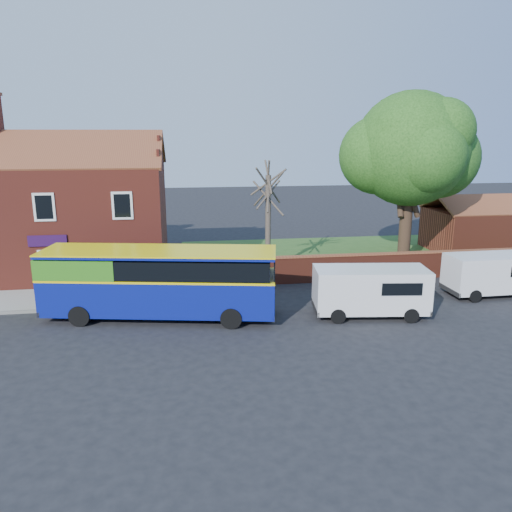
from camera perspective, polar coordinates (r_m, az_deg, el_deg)
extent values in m
plane|color=black|center=(21.57, -8.50, -9.16)|extent=(120.00, 120.00, 0.00)
cube|color=gray|center=(27.91, -23.05, -4.62)|extent=(18.00, 3.50, 0.12)
cube|color=slate|center=(26.31, -23.99, -5.79)|extent=(18.00, 0.15, 0.14)
cube|color=#426B28|center=(36.21, 12.56, 0.19)|extent=(26.00, 12.00, 0.04)
cube|color=maroon|center=(32.62, -21.09, 3.89)|extent=(12.00, 8.00, 6.50)
cube|color=brown|center=(30.28, -22.62, 11.17)|extent=(12.30, 4.08, 2.16)
cube|color=brown|center=(34.17, -20.99, 11.50)|extent=(12.30, 4.08, 2.16)
cube|color=black|center=(28.55, -23.06, 5.16)|extent=(1.10, 0.06, 1.50)
cube|color=#4C0F19|center=(29.20, -22.42, -1.64)|extent=(0.95, 0.04, 2.10)
cube|color=silver|center=(29.21, -22.42, -1.53)|extent=(1.20, 0.06, 2.30)
cube|color=#280C38|center=(28.82, -22.74, 1.62)|extent=(2.00, 0.06, 0.60)
cube|color=maroon|center=(30.67, 16.53, -1.12)|extent=(22.00, 0.30, 1.50)
cube|color=brown|center=(30.48, 16.63, 0.33)|extent=(22.00, 0.38, 0.10)
cube|color=maroon|center=(39.97, 24.85, 2.67)|extent=(8.00, 5.00, 3.00)
cube|color=brown|center=(38.64, 26.15, 5.28)|extent=(8.20, 2.56, 1.24)
cube|color=brown|center=(40.71, 24.20, 5.85)|extent=(8.20, 2.56, 1.24)
cube|color=navy|center=(23.55, -10.86, -4.11)|extent=(10.89, 4.55, 1.68)
cube|color=yellow|center=(23.30, -10.95, -2.15)|extent=(10.91, 4.57, 0.10)
cube|color=black|center=(23.17, -11.01, -0.95)|extent=(10.48, 4.49, 0.84)
cube|color=#35841C|center=(24.22, -19.07, -0.82)|extent=(4.03, 3.30, 0.90)
cube|color=navy|center=(23.04, -11.07, 0.42)|extent=(10.89, 4.55, 0.14)
cube|color=yellow|center=(23.02, -11.08, 0.61)|extent=(10.93, 4.59, 0.06)
cylinder|color=black|center=(23.68, -19.51, -6.47)|extent=(0.99, 0.45, 0.95)
cylinder|color=black|center=(25.86, -17.50, -4.59)|extent=(0.99, 0.45, 0.95)
cylinder|color=black|center=(22.10, -2.86, -7.11)|extent=(0.99, 0.45, 0.95)
cylinder|color=black|center=(24.42, -2.33, -5.03)|extent=(0.99, 0.45, 0.95)
cube|color=white|center=(23.93, 12.95, -3.70)|extent=(5.42, 2.70, 1.98)
cube|color=black|center=(24.52, 18.31, -2.88)|extent=(0.29, 1.77, 0.78)
cube|color=black|center=(24.95, 18.58, -5.50)|extent=(0.35, 2.08, 0.25)
cylinder|color=black|center=(22.98, 9.35, -6.79)|extent=(0.71, 0.30, 0.69)
cylinder|color=black|center=(24.80, 8.54, -5.20)|extent=(0.71, 0.30, 0.69)
cylinder|color=black|center=(23.81, 17.31, -6.52)|extent=(0.71, 0.30, 0.69)
cylinder|color=black|center=(25.57, 15.94, -5.01)|extent=(0.71, 0.30, 0.69)
cube|color=white|center=(29.13, 25.58, -1.70)|extent=(5.01, 2.07, 1.89)
cylinder|color=black|center=(27.76, 23.73, -4.21)|extent=(0.66, 0.23, 0.66)
cylinder|color=black|center=(29.27, 21.79, -3.12)|extent=(0.66, 0.23, 0.66)
cylinder|color=black|center=(31.00, 26.87, -2.72)|extent=(0.66, 0.23, 0.66)
cylinder|color=black|center=(33.80, 16.67, 2.88)|extent=(0.79, 0.79, 4.55)
sphere|color=#448328|center=(33.26, 17.29, 11.60)|extent=(7.12, 7.12, 7.12)
sphere|color=#448328|center=(34.56, 20.10, 10.46)|extent=(5.14, 5.14, 5.14)
sphere|color=#448328|center=(33.07, 13.80, 11.12)|extent=(4.94, 4.94, 4.94)
cylinder|color=#4C4238|center=(30.53, 1.39, 3.66)|extent=(0.34, 0.34, 5.94)
cylinder|color=#4C4238|center=(30.22, 1.41, 7.62)|extent=(0.35, 2.90, 2.33)
cylinder|color=#4C4238|center=(30.24, 1.41, 7.22)|extent=(1.51, 2.14, 2.14)
cylinder|color=#4C4238|center=(30.20, 1.42, 8.02)|extent=(2.43, 1.11, 2.37)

